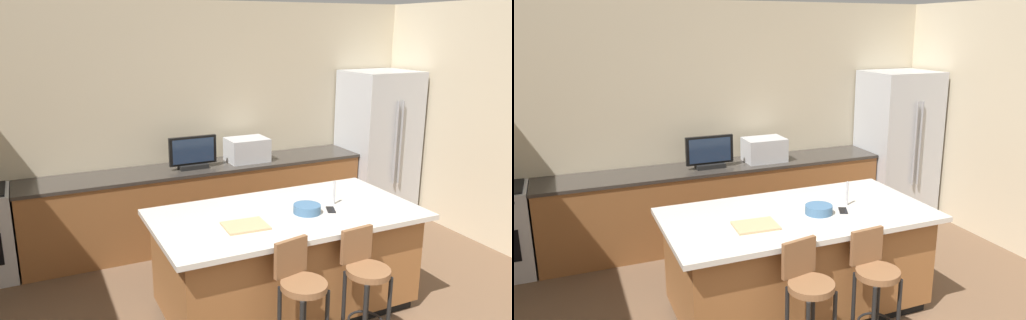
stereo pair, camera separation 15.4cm
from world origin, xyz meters
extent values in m
cube|color=beige|center=(0.00, 4.41, 1.39)|extent=(6.25, 0.12, 2.78)
cube|color=brown|center=(-0.08, 4.03, 0.44)|extent=(4.00, 0.60, 0.88)
cube|color=#332D28|center=(-0.08, 4.03, 0.90)|extent=(4.02, 0.62, 0.04)
cube|color=black|center=(0.10, 2.27, 0.04)|extent=(2.08, 0.98, 0.09)
cube|color=brown|center=(0.10, 2.27, 0.48)|extent=(2.16, 1.06, 0.79)
cube|color=beige|center=(0.10, 2.27, 0.90)|extent=(2.32, 1.22, 0.04)
cube|color=#B7BABF|center=(2.38, 3.94, 0.97)|extent=(0.87, 0.77, 1.93)
cylinder|color=gray|center=(2.34, 3.53, 1.06)|extent=(0.02, 0.02, 1.06)
cylinder|color=gray|center=(2.42, 3.53, 1.06)|extent=(0.02, 0.02, 1.06)
cube|color=#B7BABF|center=(0.50, 4.03, 1.06)|extent=(0.48, 0.36, 0.28)
cube|color=black|center=(-0.19, 3.98, 0.94)|extent=(0.33, 0.16, 0.05)
cube|color=black|center=(-0.19, 3.98, 1.13)|extent=(0.55, 0.05, 0.32)
cube|color=#1E2D47|center=(-0.19, 3.95, 1.13)|extent=(0.48, 0.01, 0.27)
cylinder|color=#B2B2B7|center=(-0.28, 4.13, 1.04)|extent=(0.02, 0.02, 0.24)
cylinder|color=#B2B2B7|center=(0.58, 2.27, 1.03)|extent=(0.02, 0.02, 0.22)
cylinder|color=brown|center=(-0.19, 1.47, 0.68)|extent=(0.34, 0.34, 0.05)
cube|color=brown|center=(-0.22, 1.61, 0.85)|extent=(0.29, 0.09, 0.28)
cylinder|color=black|center=(-0.09, 1.61, 0.33)|extent=(0.03, 0.03, 0.66)
cylinder|color=brown|center=(0.39, 1.48, 0.66)|extent=(0.34, 0.34, 0.05)
cube|color=brown|center=(0.38, 1.63, 0.83)|extent=(0.29, 0.06, 0.28)
cylinder|color=black|center=(0.52, 1.36, 0.32)|extent=(0.03, 0.03, 0.64)
cylinder|color=black|center=(0.26, 1.59, 0.32)|extent=(0.03, 0.03, 0.64)
cylinder|color=black|center=(0.50, 1.61, 0.32)|extent=(0.03, 0.03, 0.64)
torus|color=black|center=(0.39, 1.48, 0.24)|extent=(0.28, 0.28, 0.02)
cylinder|color=#3F668C|center=(0.25, 2.18, 0.96)|extent=(0.24, 0.24, 0.08)
cube|color=black|center=(0.47, 2.15, 0.93)|extent=(0.13, 0.17, 0.01)
cube|color=tan|center=(-0.36, 2.11, 0.93)|extent=(0.36, 0.29, 0.02)
camera|label=1|loc=(-1.86, -1.33, 2.47)|focal=35.23mm
camera|label=2|loc=(-1.72, -1.40, 2.47)|focal=35.23mm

